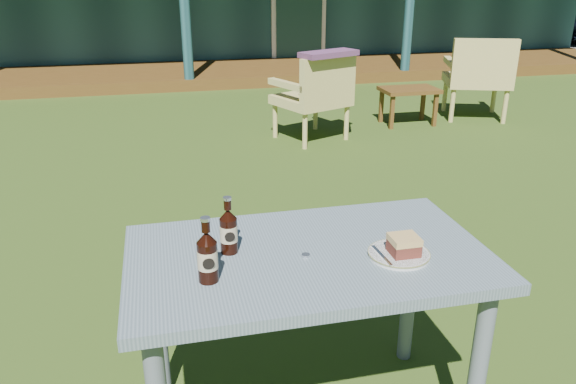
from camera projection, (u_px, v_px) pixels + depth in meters
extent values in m
plane|color=#334916|center=(242.00, 238.00, 3.59)|extent=(80.00, 80.00, 0.00)
cube|color=#503313|center=(186.00, 75.00, 8.62)|extent=(15.00, 1.80, 0.16)
cube|color=white|center=(299.00, 7.00, 9.50)|extent=(0.95, 0.06, 2.00)
cube|color=#193D38|center=(299.00, 7.00, 9.47)|extent=(0.80, 0.04, 1.85)
cube|color=slate|center=(308.00, 257.00, 1.88)|extent=(1.20, 0.70, 0.04)
cylinder|color=slate|center=(478.00, 373.00, 1.88)|extent=(0.06, 0.06, 0.68)
cylinder|color=slate|center=(158.00, 322.00, 2.15)|extent=(0.06, 0.06, 0.68)
cylinder|color=slate|center=(409.00, 290.00, 2.37)|extent=(0.06, 0.06, 0.68)
cylinder|color=silver|center=(399.00, 254.00, 1.84)|extent=(0.20, 0.20, 0.01)
cylinder|color=olive|center=(399.00, 253.00, 1.84)|extent=(0.20, 0.20, 0.00)
cube|color=#55241B|center=(404.00, 248.00, 1.83)|extent=(0.09, 0.08, 0.04)
cube|color=tan|center=(404.00, 239.00, 1.82)|extent=(0.09, 0.09, 0.02)
cube|color=silver|center=(382.00, 255.00, 1.82)|extent=(0.02, 0.14, 0.00)
cylinder|color=black|center=(229.00, 236.00, 1.85)|extent=(0.06, 0.06, 0.12)
cone|color=black|center=(228.00, 214.00, 1.82)|extent=(0.06, 0.06, 0.03)
cylinder|color=black|center=(227.00, 205.00, 1.81)|extent=(0.02, 0.02, 0.03)
cylinder|color=silver|center=(227.00, 198.00, 1.80)|extent=(0.03, 0.03, 0.01)
cylinder|color=tan|center=(229.00, 233.00, 1.85)|extent=(0.06, 0.06, 0.06)
cylinder|color=black|center=(230.00, 237.00, 1.82)|extent=(0.03, 0.00, 0.03)
cylinder|color=black|center=(208.00, 262.00, 1.68)|extent=(0.06, 0.06, 0.13)
cone|color=black|center=(206.00, 237.00, 1.65)|extent=(0.06, 0.06, 0.04)
cylinder|color=black|center=(206.00, 226.00, 1.63)|extent=(0.03, 0.03, 0.04)
cylinder|color=silver|center=(205.00, 219.00, 1.63)|extent=(0.03, 0.03, 0.01)
cylinder|color=tan|center=(208.00, 259.00, 1.67)|extent=(0.06, 0.06, 0.06)
cylinder|color=black|center=(209.00, 264.00, 1.65)|extent=(0.04, 0.00, 0.04)
cylinder|color=silver|center=(306.00, 255.00, 1.84)|extent=(0.03, 0.03, 0.01)
cube|color=tan|center=(311.00, 100.00, 5.54)|extent=(0.81, 0.79, 0.09)
cube|color=tan|center=(328.00, 79.00, 5.26)|extent=(0.60, 0.32, 0.41)
cube|color=tan|center=(332.00, 79.00, 5.64)|extent=(0.28, 0.53, 0.06)
cube|color=tan|center=(287.00, 85.00, 5.33)|extent=(0.28, 0.53, 0.06)
cylinder|color=tan|center=(316.00, 113.00, 5.95)|extent=(0.05, 0.05, 0.35)
cylinder|color=tan|center=(275.00, 121.00, 5.66)|extent=(0.05, 0.05, 0.35)
cylinder|color=tan|center=(346.00, 123.00, 5.58)|extent=(0.05, 0.05, 0.35)
cylinder|color=tan|center=(305.00, 131.00, 5.29)|extent=(0.05, 0.05, 0.35)
cube|color=tan|center=(476.00, 81.00, 6.35)|extent=(0.84, 0.82, 0.09)
cube|color=tan|center=(485.00, 60.00, 5.99)|extent=(0.66, 0.30, 0.44)
cube|color=tan|center=(506.00, 63.00, 6.27)|extent=(0.26, 0.58, 0.06)
cube|color=tan|center=(451.00, 62.00, 6.32)|extent=(0.26, 0.58, 0.06)
cylinder|color=tan|center=(494.00, 97.00, 6.65)|extent=(0.05, 0.05, 0.37)
cylinder|color=tan|center=(445.00, 96.00, 6.71)|extent=(0.05, 0.05, 0.37)
cylinder|color=tan|center=(505.00, 107.00, 6.16)|extent=(0.05, 0.05, 0.37)
cylinder|color=tan|center=(452.00, 106.00, 6.22)|extent=(0.05, 0.05, 0.37)
cube|color=#5A3254|center=(329.00, 54.00, 5.17)|extent=(0.61, 0.43, 0.05)
cube|color=#503313|center=(409.00, 90.00, 6.06)|extent=(0.60, 0.40, 0.04)
cube|color=#503313|center=(392.00, 112.00, 5.95)|extent=(0.04, 0.04, 0.36)
cube|color=#503313|center=(435.00, 110.00, 6.05)|extent=(0.04, 0.04, 0.36)
cube|color=#503313|center=(381.00, 106.00, 6.22)|extent=(0.04, 0.04, 0.36)
cube|color=#503313|center=(423.00, 104.00, 6.33)|extent=(0.04, 0.04, 0.36)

